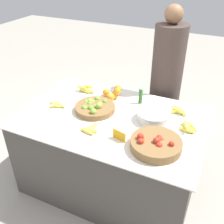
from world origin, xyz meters
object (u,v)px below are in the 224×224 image
(vendor_person, at_px, (165,89))
(lime_bowl, at_px, (95,107))
(tomato_basket, at_px, (156,144))
(metal_bowl, at_px, (154,116))
(price_sign, at_px, (119,135))

(vendor_person, bearing_deg, lime_bowl, -120.87)
(tomato_basket, height_order, metal_bowl, tomato_basket)
(tomato_basket, bearing_deg, lime_bowl, 156.92)
(metal_bowl, distance_m, vendor_person, 0.69)
(lime_bowl, bearing_deg, vendor_person, 59.13)
(lime_bowl, bearing_deg, price_sign, -38.93)
(metal_bowl, distance_m, price_sign, 0.41)
(tomato_basket, height_order, vendor_person, vendor_person)
(tomato_basket, xyz_separation_m, metal_bowl, (-0.13, 0.35, 0.00))
(lime_bowl, height_order, price_sign, lime_bowl)
(metal_bowl, xyz_separation_m, vendor_person, (-0.08, 0.68, -0.08))
(metal_bowl, bearing_deg, price_sign, -112.87)
(tomato_basket, relative_size, vendor_person, 0.23)
(metal_bowl, bearing_deg, vendor_person, 96.85)
(lime_bowl, xyz_separation_m, price_sign, (0.37, -0.30, 0.01))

